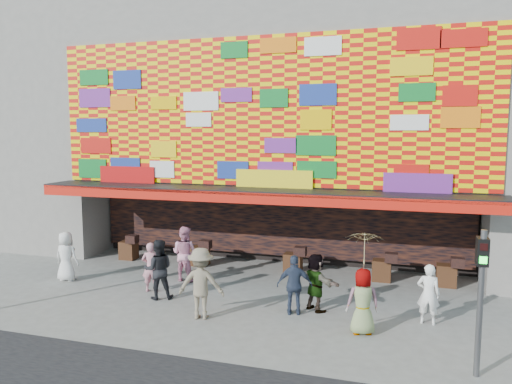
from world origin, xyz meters
TOP-DOWN VIEW (x-y plane):
  - ground at (0.00, 0.00)m, footprint 90.00×90.00m
  - shop_building at (0.00, 8.18)m, footprint 15.20×9.40m
  - neighbor_left at (-13.00, 8.00)m, footprint 11.00×8.00m
  - signal_right at (6.20, -1.50)m, footprint 0.22×0.20m
  - ped_a at (-5.94, 1.54)m, footprint 0.81×0.54m
  - ped_b at (-2.72, 1.35)m, footprint 0.64×0.50m
  - ped_c at (-2.18, 0.83)m, footprint 1.07×0.98m
  - ped_d at (-0.36, -0.22)m, footprint 1.32×0.90m
  - ped_e at (1.93, 0.77)m, footprint 1.02×0.60m
  - ped_f at (2.42, 1.23)m, footprint 1.46×1.29m
  - ped_g at (3.80, -0.02)m, footprint 0.91×0.73m
  - ped_h at (5.34, 1.13)m, footprint 0.60×0.43m
  - ped_i at (-2.24, 2.73)m, footprint 0.95×0.79m
  - parasol at (3.80, -0.02)m, footprint 1.08×1.09m

SIDE VIEW (x-z plane):
  - ground at x=0.00m, z-range 0.00..0.00m
  - ped_b at x=-2.72m, z-range 0.00..1.54m
  - ped_h at x=5.34m, z-range 0.00..1.56m
  - ped_f at x=2.42m, z-range 0.00..1.60m
  - ped_e at x=1.93m, z-range 0.00..1.62m
  - ped_g at x=3.80m, z-range 0.00..1.62m
  - ped_a at x=-5.94m, z-range 0.00..1.64m
  - ped_c at x=-2.18m, z-range 0.00..1.77m
  - ped_i at x=-2.24m, z-range 0.00..1.81m
  - ped_d at x=-0.36m, z-range 0.00..1.88m
  - signal_right at x=6.20m, z-range 0.36..3.36m
  - parasol at x=3.80m, z-range 1.22..2.99m
  - shop_building at x=0.00m, z-range 0.23..10.23m
  - neighbor_left at x=-13.00m, z-range 0.00..12.00m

